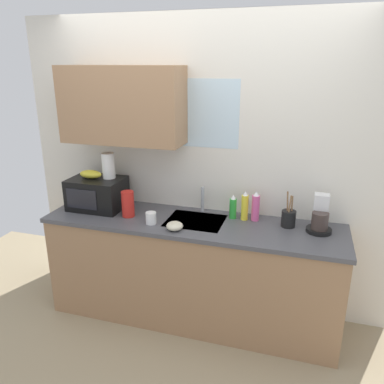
{
  "coord_description": "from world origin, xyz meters",
  "views": [
    {
      "loc": [
        0.83,
        -2.74,
        2.12
      ],
      "look_at": [
        0.0,
        0.0,
        1.15
      ],
      "focal_mm": 35.86,
      "sensor_mm": 36.0,
      "label": 1
    }
  ],
  "objects_px": {
    "paper_towel_roll": "(108,166)",
    "dish_soap_bottle_yellow": "(245,206)",
    "microwave": "(97,193)",
    "coffee_maker": "(320,218)",
    "utensil_crock": "(288,218)",
    "cereal_canister": "(128,204)",
    "dish_soap_bottle_green": "(233,207)",
    "dish_soap_bottle_pink": "(256,207)",
    "mug_white": "(151,218)",
    "banana_bunch": "(91,174)",
    "small_bowl": "(175,226)"
  },
  "relations": [
    {
      "from": "paper_towel_roll",
      "to": "dish_soap_bottle_yellow",
      "type": "height_order",
      "value": "paper_towel_roll"
    },
    {
      "from": "microwave",
      "to": "dish_soap_bottle_yellow",
      "type": "xyz_separation_m",
      "value": [
        1.28,
        0.11,
        -0.02
      ]
    },
    {
      "from": "coffee_maker",
      "to": "utensil_crock",
      "type": "height_order",
      "value": "utensil_crock"
    },
    {
      "from": "cereal_canister",
      "to": "coffee_maker",
      "type": "bearing_deg",
      "value": 5.95
    },
    {
      "from": "dish_soap_bottle_green",
      "to": "cereal_canister",
      "type": "distance_m",
      "value": 0.87
    },
    {
      "from": "dish_soap_bottle_yellow",
      "to": "utensil_crock",
      "type": "height_order",
      "value": "utensil_crock"
    },
    {
      "from": "dish_soap_bottle_pink",
      "to": "utensil_crock",
      "type": "distance_m",
      "value": 0.27
    },
    {
      "from": "microwave",
      "to": "dish_soap_bottle_green",
      "type": "bearing_deg",
      "value": 5.43
    },
    {
      "from": "paper_towel_roll",
      "to": "utensil_crock",
      "type": "relative_size",
      "value": 0.76
    },
    {
      "from": "coffee_maker",
      "to": "mug_white",
      "type": "relative_size",
      "value": 2.95
    },
    {
      "from": "paper_towel_roll",
      "to": "dish_soap_bottle_yellow",
      "type": "relative_size",
      "value": 0.9
    },
    {
      "from": "microwave",
      "to": "dish_soap_bottle_yellow",
      "type": "relative_size",
      "value": 1.89
    },
    {
      "from": "banana_bunch",
      "to": "cereal_canister",
      "type": "xyz_separation_m",
      "value": [
        0.39,
        -0.1,
        -0.2
      ]
    },
    {
      "from": "coffee_maker",
      "to": "dish_soap_bottle_green",
      "type": "bearing_deg",
      "value": 175.58
    },
    {
      "from": "dish_soap_bottle_yellow",
      "to": "mug_white",
      "type": "distance_m",
      "value": 0.76
    },
    {
      "from": "microwave",
      "to": "cereal_canister",
      "type": "relative_size",
      "value": 2.12
    },
    {
      "from": "banana_bunch",
      "to": "small_bowl",
      "type": "height_order",
      "value": "banana_bunch"
    },
    {
      "from": "banana_bunch",
      "to": "cereal_canister",
      "type": "bearing_deg",
      "value": -14.38
    },
    {
      "from": "dish_soap_bottle_green",
      "to": "small_bowl",
      "type": "relative_size",
      "value": 1.56
    },
    {
      "from": "dish_soap_bottle_pink",
      "to": "small_bowl",
      "type": "xyz_separation_m",
      "value": [
        -0.56,
        -0.37,
        -0.08
      ]
    },
    {
      "from": "microwave",
      "to": "cereal_canister",
      "type": "xyz_separation_m",
      "value": [
        0.34,
        -0.1,
        -0.03
      ]
    },
    {
      "from": "coffee_maker",
      "to": "banana_bunch",
      "type": "bearing_deg",
      "value": -178.25
    },
    {
      "from": "paper_towel_roll",
      "to": "coffee_maker",
      "type": "xyz_separation_m",
      "value": [
        1.76,
        0.01,
        -0.28
      ]
    },
    {
      "from": "coffee_maker",
      "to": "cereal_canister",
      "type": "height_order",
      "value": "coffee_maker"
    },
    {
      "from": "paper_towel_roll",
      "to": "dish_soap_bottle_pink",
      "type": "xyz_separation_m",
      "value": [
        1.26,
        0.07,
        -0.26
      ]
    },
    {
      "from": "coffee_maker",
      "to": "cereal_canister",
      "type": "distance_m",
      "value": 1.53
    },
    {
      "from": "paper_towel_roll",
      "to": "dish_soap_bottle_yellow",
      "type": "xyz_separation_m",
      "value": [
        1.18,
        0.06,
        -0.27
      ]
    },
    {
      "from": "microwave",
      "to": "banana_bunch",
      "type": "bearing_deg",
      "value": 178.2
    },
    {
      "from": "coffee_maker",
      "to": "mug_white",
      "type": "distance_m",
      "value": 1.3
    },
    {
      "from": "paper_towel_roll",
      "to": "cereal_canister",
      "type": "relative_size",
      "value": 1.01
    },
    {
      "from": "banana_bunch",
      "to": "utensil_crock",
      "type": "relative_size",
      "value": 0.69
    },
    {
      "from": "dish_soap_bottle_yellow",
      "to": "utensil_crock",
      "type": "relative_size",
      "value": 0.84
    },
    {
      "from": "mug_white",
      "to": "dish_soap_bottle_green",
      "type": "bearing_deg",
      "value": 26.62
    },
    {
      "from": "cereal_canister",
      "to": "utensil_crock",
      "type": "height_order",
      "value": "utensil_crock"
    },
    {
      "from": "microwave",
      "to": "mug_white",
      "type": "relative_size",
      "value": 4.84
    },
    {
      "from": "small_bowl",
      "to": "dish_soap_bottle_pink",
      "type": "bearing_deg",
      "value": 33.32
    },
    {
      "from": "coffee_maker",
      "to": "dish_soap_bottle_pink",
      "type": "distance_m",
      "value": 0.5
    },
    {
      "from": "paper_towel_roll",
      "to": "dish_soap_bottle_pink",
      "type": "height_order",
      "value": "paper_towel_roll"
    },
    {
      "from": "microwave",
      "to": "mug_white",
      "type": "height_order",
      "value": "microwave"
    },
    {
      "from": "utensil_crock",
      "to": "cereal_canister",
      "type": "bearing_deg",
      "value": -172.5
    },
    {
      "from": "microwave",
      "to": "utensil_crock",
      "type": "relative_size",
      "value": 1.59
    },
    {
      "from": "banana_bunch",
      "to": "dish_soap_bottle_pink",
      "type": "bearing_deg",
      "value": 4.84
    },
    {
      "from": "dish_soap_bottle_pink",
      "to": "utensil_crock",
      "type": "bearing_deg",
      "value": -10.64
    },
    {
      "from": "microwave",
      "to": "coffee_maker",
      "type": "relative_size",
      "value": 1.64
    },
    {
      "from": "microwave",
      "to": "dish_soap_bottle_green",
      "type": "height_order",
      "value": "microwave"
    },
    {
      "from": "dish_soap_bottle_green",
      "to": "microwave",
      "type": "bearing_deg",
      "value": -174.57
    },
    {
      "from": "dish_soap_bottle_green",
      "to": "mug_white",
      "type": "relative_size",
      "value": 2.13
    },
    {
      "from": "dish_soap_bottle_green",
      "to": "dish_soap_bottle_pink",
      "type": "height_order",
      "value": "dish_soap_bottle_pink"
    },
    {
      "from": "banana_bunch",
      "to": "dish_soap_bottle_pink",
      "type": "xyz_separation_m",
      "value": [
        1.41,
        0.12,
        -0.19
      ]
    },
    {
      "from": "banana_bunch",
      "to": "mug_white",
      "type": "relative_size",
      "value": 2.11
    }
  ]
}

